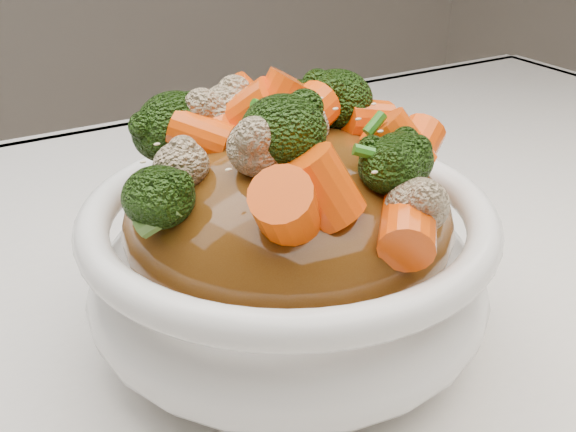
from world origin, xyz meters
TOP-DOWN VIEW (x-y plane):
  - tablecloth at (0.00, 0.00)m, footprint 1.20×0.80m
  - bowl at (-0.04, -0.02)m, footprint 0.30×0.30m
  - sauce_base at (-0.04, -0.02)m, footprint 0.24×0.24m
  - carrots at (-0.04, -0.02)m, footprint 0.24×0.24m
  - broccoli at (-0.04, -0.02)m, footprint 0.24×0.24m
  - cauliflower at (-0.04, -0.02)m, footprint 0.24×0.24m
  - scallions at (-0.04, -0.02)m, footprint 0.18×0.18m
  - sesame_seeds at (-0.04, -0.02)m, footprint 0.22×0.22m

SIDE VIEW (x-z plane):
  - tablecloth at x=0.00m, z-range 0.71..0.75m
  - bowl at x=-0.04m, z-range 0.75..0.84m
  - sauce_base at x=-0.04m, z-range 0.78..0.88m
  - cauliflower at x=-0.04m, z-range 0.87..0.91m
  - broccoli at x=-0.04m, z-range 0.87..0.92m
  - carrots at x=-0.04m, z-range 0.87..0.92m
  - scallions at x=-0.04m, z-range 0.88..0.91m
  - sesame_seeds at x=-0.04m, z-range 0.89..0.90m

